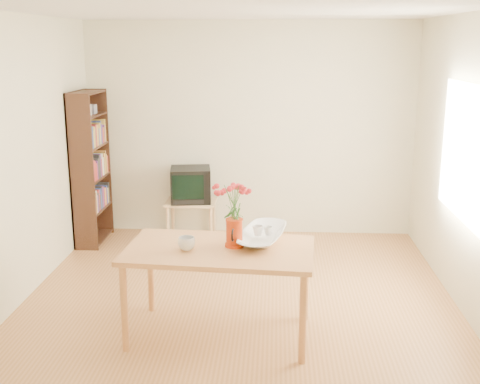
# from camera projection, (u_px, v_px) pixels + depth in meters

# --- Properties ---
(room) EXTENTS (4.50, 4.50, 4.50)m
(room) POSITION_uv_depth(u_px,v_px,m) (241.00, 166.00, 5.17)
(room) COLOR #A66C3B
(room) RESTS_ON ground
(table) EXTENTS (1.55, 0.96, 0.75)m
(table) POSITION_uv_depth(u_px,v_px,m) (220.00, 257.00, 4.80)
(table) COLOR #BC7640
(table) RESTS_ON ground
(tv_stand) EXTENTS (0.60, 0.45, 0.46)m
(tv_stand) POSITION_uv_depth(u_px,v_px,m) (191.00, 207.00, 7.34)
(tv_stand) COLOR tan
(tv_stand) RESTS_ON ground
(bookshelf) EXTENTS (0.28, 0.70, 1.80)m
(bookshelf) POSITION_uv_depth(u_px,v_px,m) (91.00, 173.00, 7.09)
(bookshelf) COLOR black
(bookshelf) RESTS_ON ground
(pitcher) EXTENTS (0.15, 0.23, 0.23)m
(pitcher) POSITION_uv_depth(u_px,v_px,m) (234.00, 234.00, 4.80)
(pitcher) COLOR red
(pitcher) RESTS_ON table
(flowers) EXTENTS (0.26, 0.26, 0.37)m
(flowers) POSITION_uv_depth(u_px,v_px,m) (234.00, 197.00, 4.72)
(flowers) COLOR #ED3741
(flowers) RESTS_ON pitcher
(mug) EXTENTS (0.16, 0.16, 0.11)m
(mug) POSITION_uv_depth(u_px,v_px,m) (187.00, 244.00, 4.73)
(mug) COLOR white
(mug) RESTS_ON table
(bowl) EXTENTS (0.59, 0.59, 0.47)m
(bowl) POSITION_uv_depth(u_px,v_px,m) (263.00, 213.00, 4.91)
(bowl) COLOR white
(bowl) RESTS_ON table
(teacup_a) EXTENTS (0.09, 0.09, 0.07)m
(teacup_a) POSITION_uv_depth(u_px,v_px,m) (258.00, 218.00, 4.93)
(teacup_a) COLOR white
(teacup_a) RESTS_ON bowl
(teacup_b) EXTENTS (0.07, 0.07, 0.06)m
(teacup_b) POSITION_uv_depth(u_px,v_px,m) (268.00, 218.00, 4.94)
(teacup_b) COLOR white
(teacup_b) RESTS_ON bowl
(television) EXTENTS (0.53, 0.50, 0.41)m
(television) POSITION_uv_depth(u_px,v_px,m) (191.00, 184.00, 7.29)
(television) COLOR black
(television) RESTS_ON tv_stand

